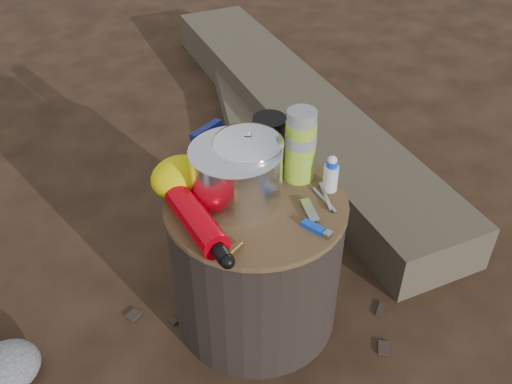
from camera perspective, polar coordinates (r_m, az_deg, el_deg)
ground at (r=1.82m, az=0.00°, el=-11.90°), size 60.00×60.00×0.00m
stump at (r=1.66m, az=0.00°, el=-6.95°), size 0.49×0.49×0.45m
log_main at (r=2.61m, az=3.86°, el=8.21°), size 0.84×2.18×0.18m
log_small at (r=2.50m, az=-0.03°, el=5.59°), size 0.73×1.14×0.10m
foil_windscreen at (r=1.48m, az=-2.02°, el=1.82°), size 0.24×0.24×0.15m
camping_pot at (r=1.49m, az=-0.80°, el=2.92°), size 0.18×0.18×0.18m
fuel_bottle at (r=1.40m, az=-5.94°, el=-2.88°), size 0.11×0.30×0.07m
thermos at (r=1.53m, az=4.47°, el=4.64°), size 0.08×0.08×0.21m
travel_mug at (r=1.62m, az=1.35°, el=5.29°), size 0.09×0.09×0.14m
stuff_sack at (r=1.51m, az=-7.71°, el=1.53°), size 0.16×0.13×0.11m
food_pouch at (r=1.59m, az=-4.67°, el=4.34°), size 0.11×0.05×0.14m
lighter at (r=1.42m, az=5.83°, el=-3.54°), size 0.04×0.09×0.02m
multitool at (r=1.47m, az=5.41°, el=-1.95°), size 0.06×0.09×0.01m
pot_grabber at (r=1.51m, az=6.84°, el=-0.72°), size 0.07×0.12×0.01m
squeeze_bottle at (r=1.53m, az=7.51°, el=1.70°), size 0.04×0.04×0.10m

